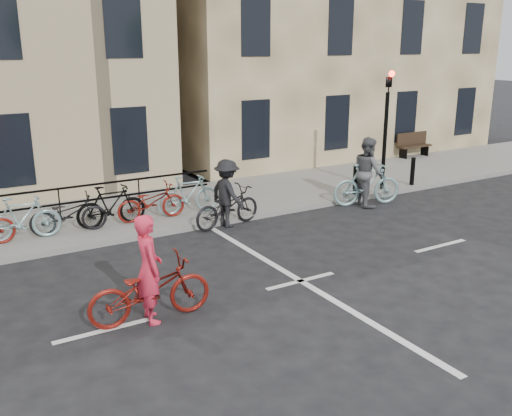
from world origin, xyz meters
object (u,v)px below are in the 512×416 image
cyclist_dark (227,200)px  cyclist_pink (150,285)px  traffic_light (387,116)px  bench (413,144)px  cyclist_grey (367,178)px

cyclist_dark → cyclist_pink: bearing=127.8°
traffic_light → cyclist_pink: bearing=-154.9°
traffic_light → cyclist_dark: (-5.76, -0.44, -1.76)m
bench → cyclist_pink: 16.14m
traffic_light → bench: 6.14m
cyclist_pink → cyclist_dark: (3.59, 3.93, 0.04)m
bench → cyclist_grey: 7.40m
cyclist_pink → cyclist_dark: bearing=-38.4°
traffic_light → cyclist_grey: traffic_light is taller
traffic_light → bench: traffic_light is taller
cyclist_pink → cyclist_grey: size_ratio=1.01×
traffic_light → bench: (4.80, 3.39, -1.78)m
traffic_light → cyclist_dark: bearing=-175.6°
cyclist_grey → traffic_light: bearing=-44.0°
traffic_light → cyclist_dark: 6.04m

